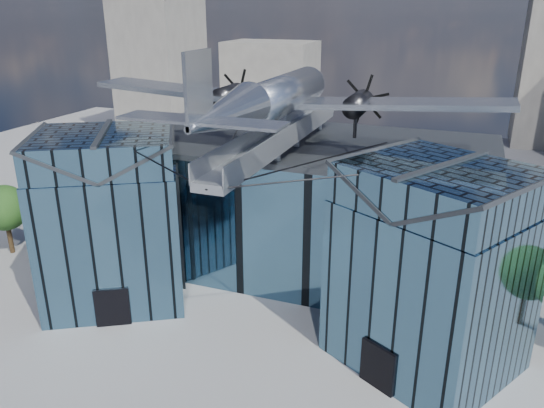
% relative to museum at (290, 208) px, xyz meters
% --- Properties ---
extents(ground_plane, '(120.00, 120.00, 0.00)m').
position_rel_museum_xyz_m(ground_plane, '(-0.00, -5.82, -5.54)').
color(ground_plane, gray).
extents(museum, '(32.88, 24.50, 17.60)m').
position_rel_museum_xyz_m(museum, '(0.00, 0.00, 0.00)').
color(museum, '#3F6580').
rests_on(museum, ground).
extents(bg_towers, '(77.00, 24.50, 26.00)m').
position_rel_museum_xyz_m(bg_towers, '(1.45, 44.67, 4.47)').
color(bg_towers, slate).
rests_on(bg_towers, ground).
extents(tree_plaza_w, '(4.93, 4.93, 5.97)m').
position_rel_museum_xyz_m(tree_plaza_w, '(-15.05, -4.46, -1.50)').
color(tree_plaza_w, '#332414').
rests_on(tree_plaza_w, ground).
extents(tree_side_w, '(3.83, 3.83, 5.87)m').
position_rel_museum_xyz_m(tree_side_w, '(-23.08, -4.27, -1.56)').
color(tree_side_w, '#332414').
rests_on(tree_side_w, ground).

